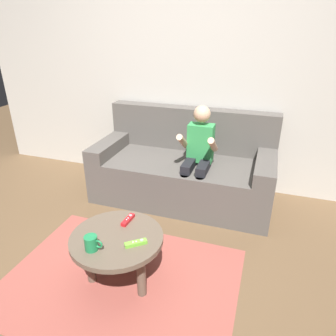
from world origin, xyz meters
The scene contains 9 objects.
ground_plane centered at (0.00, 0.00, 0.00)m, with size 9.41×9.41×0.00m, color brown.
wall_back centered at (0.00, 1.89, 1.25)m, with size 4.71×0.05×2.50m, color beige.
couch centered at (0.12, 1.49, 0.30)m, with size 1.73×0.80×0.87m.
person_seated_on_couch centered at (0.29, 1.31, 0.56)m, with size 0.33×0.40×0.99m.
coffee_table centered at (0.02, 0.21, 0.33)m, with size 0.61×0.61×0.39m.
area_rug centered at (0.02, 0.20, 0.00)m, with size 1.60×1.18×0.01m, color #9E4C42.
game_remote_red_near_edge centered at (0.03, 0.38, 0.40)m, with size 0.05×0.14×0.03m.
game_remote_lime_center centered at (0.18, 0.16, 0.40)m, with size 0.13×0.12×0.03m.
coffee_mug centered at (-0.05, 0.04, 0.43)m, with size 0.12×0.08×0.09m.
Camera 1 is at (0.85, -1.22, 1.63)m, focal length 32.89 mm.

